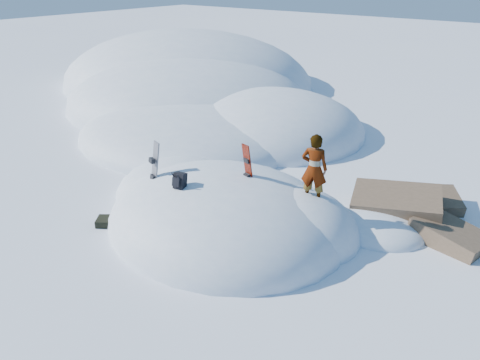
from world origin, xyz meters
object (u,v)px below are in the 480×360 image
Objects in this scene: backpack at (179,181)px; snowboard_dark at (154,170)px; snowboard_red at (248,170)px; person at (314,169)px.

snowboard_dark is at bearing 155.89° from backpack.
person reaches higher than snowboard_red.
backpack is (-1.07, -1.54, -0.08)m from snowboard_red.
snowboard_red reaches higher than backpack.
snowboard_red is 1.87m from backpack.
person is (2.76, 2.09, 0.36)m from backpack.
person is at bearing 42.19° from snowboard_dark.
person is at bearing 32.47° from snowboard_red.
snowboard_red is 2.99× the size of backpack.
snowboard_dark is at bearing -139.14° from snowboard_red.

